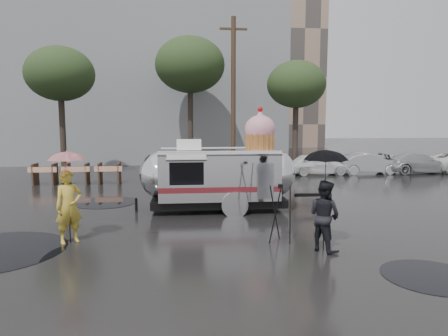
{
  "coord_description": "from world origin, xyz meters",
  "views": [
    {
      "loc": [
        -0.62,
        -9.6,
        2.97
      ],
      "look_at": [
        0.82,
        3.68,
        1.42
      ],
      "focal_mm": 32.0,
      "sensor_mm": 36.0,
      "label": 1
    }
  ],
  "objects": [
    {
      "name": "person_right",
      "position": [
        2.64,
        -0.92,
        0.82
      ],
      "size": [
        0.79,
        0.9,
        1.64
      ],
      "primitive_type": "imported",
      "rotation": [
        0.0,
        0.0,
        2.14
      ],
      "color": "black",
      "rests_on": "ground"
    },
    {
      "name": "barricade_row",
      "position": [
        -5.55,
        9.96,
        0.52
      ],
      "size": [
        4.3,
        0.8,
        1.0
      ],
      "color": "#473323",
      "rests_on": "ground"
    },
    {
      "name": "umbrella_pink",
      "position": [
        -3.37,
        0.35,
        1.92
      ],
      "size": [
        1.08,
        1.08,
        2.29
      ],
      "color": "pink",
      "rests_on": "ground"
    },
    {
      "name": "puddles",
      "position": [
        -2.04,
        1.87,
        0.01
      ],
      "size": [
        11.74,
        10.37,
        0.01
      ],
      "color": "black",
      "rests_on": "ground"
    },
    {
      "name": "tree_mid",
      "position": [
        0.0,
        15.0,
        6.34
      ],
      "size": [
        4.2,
        4.2,
        8.03
      ],
      "color": "#382D26",
      "rests_on": "ground"
    },
    {
      "name": "ground",
      "position": [
        0.0,
        0.0,
        0.0
      ],
      "size": [
        120.0,
        120.0,
        0.0
      ],
      "primitive_type": "plane",
      "color": "black",
      "rests_on": "ground"
    },
    {
      "name": "tree_right",
      "position": [
        6.0,
        13.0,
        5.06
      ],
      "size": [
        3.36,
        3.36,
        6.42
      ],
      "color": "#382D26",
      "rests_on": "ground"
    },
    {
      "name": "airstream_trailer",
      "position": [
        0.71,
        3.67,
        1.24
      ],
      "size": [
        6.58,
        2.51,
        3.54
      ],
      "rotation": [
        0.0,
        0.0,
        -0.01
      ],
      "color": "silver",
      "rests_on": "ground"
    },
    {
      "name": "utility_pole",
      "position": [
        2.5,
        14.0,
        4.62
      ],
      "size": [
        1.6,
        0.28,
        9.0
      ],
      "color": "#473323",
      "rests_on": "ground"
    },
    {
      "name": "umbrella_black",
      "position": [
        2.64,
        -0.92,
        1.96
      ],
      "size": [
        1.22,
        1.22,
        2.38
      ],
      "color": "black",
      "rests_on": "ground"
    },
    {
      "name": "grey_building",
      "position": [
        -4.0,
        24.0,
        6.5
      ],
      "size": [
        22.0,
        12.0,
        13.0
      ],
      "primitive_type": "cube",
      "color": "slate",
      "rests_on": "ground"
    },
    {
      "name": "tripod",
      "position": [
        1.8,
        -0.17,
        0.86
      ],
      "size": [
        0.58,
        0.59,
        1.46
      ],
      "rotation": [
        0.0,
        0.0,
        -0.22
      ],
      "color": "black",
      "rests_on": "ground"
    },
    {
      "name": "parked_cars",
      "position": [
        11.78,
        12.0,
        0.72
      ],
      "size": [
        13.2,
        1.9,
        1.5
      ],
      "color": "silver",
      "rests_on": "ground"
    },
    {
      "name": "tree_left",
      "position": [
        -7.0,
        13.0,
        5.48
      ],
      "size": [
        3.64,
        3.64,
        6.95
      ],
      "color": "#382D26",
      "rests_on": "ground"
    },
    {
      "name": "person_left",
      "position": [
        -3.37,
        0.35,
        0.9
      ],
      "size": [
        0.78,
        0.71,
        1.8
      ],
      "primitive_type": "imported",
      "rotation": [
        0.0,
        0.0,
        0.57
      ],
      "color": "gold",
      "rests_on": "ground"
    }
  ]
}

